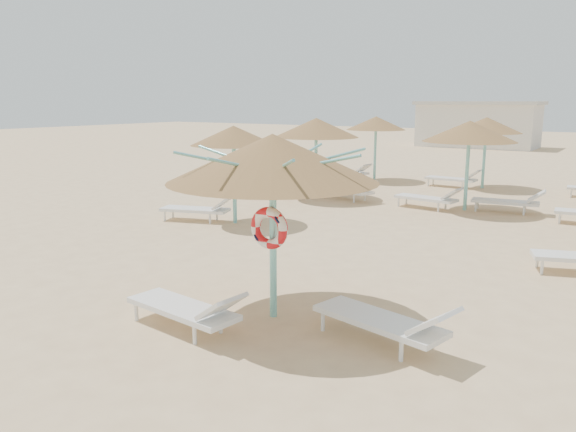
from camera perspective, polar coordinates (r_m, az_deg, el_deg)
The scene contains 6 objects.
ground at distance 8.89m, azimuth -2.85°, elevation -10.03°, with size 120.00×120.00×0.00m, color #E1BD89.
main_palapa at distance 8.26m, azimuth -1.57°, elevation 5.82°, with size 3.14×3.14×2.81m.
lounger_main_a at distance 8.31m, azimuth -10.08°, elevation -9.23°, with size 2.06×0.82×0.73m.
lounger_main_b at distance 7.84m, azimuth 10.04°, elevation -10.44°, with size 2.14×1.06×0.75m.
palapa_field at distance 17.47m, azimuth 26.52°, elevation 7.20°, with size 19.41×12.67×2.72m.
service_hut at distance 43.10m, azimuth 18.75°, elevation 8.84°, with size 8.40×4.40×3.25m.
Camera 1 is at (4.88, -6.67, 3.28)m, focal length 35.00 mm.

